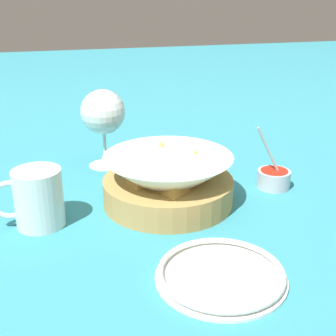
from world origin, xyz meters
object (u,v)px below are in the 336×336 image
wine_glass (103,114)px  beer_mug (38,200)px  sauce_cup (274,178)px  side_plate (221,274)px  food_basket (168,182)px

wine_glass → beer_mug: wine_glass is taller
sauce_cup → wine_glass: (0.29, -0.19, 0.09)m
beer_mug → wine_glass: bearing=-120.4°
beer_mug → side_plate: size_ratio=0.66×
sauce_cup → side_plate: 0.32m
beer_mug → side_plate: (-0.23, 0.21, -0.04)m
wine_glass → beer_mug: size_ratio=1.42×
food_basket → sauce_cup: sauce_cup is taller
food_basket → side_plate: size_ratio=1.30×
food_basket → sauce_cup: size_ratio=1.85×
food_basket → wine_glass: bearing=-68.2°
beer_mug → food_basket: bearing=-173.3°
food_basket → sauce_cup: bearing=-176.3°
sauce_cup → food_basket: bearing=3.7°
beer_mug → side_plate: bearing=136.9°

